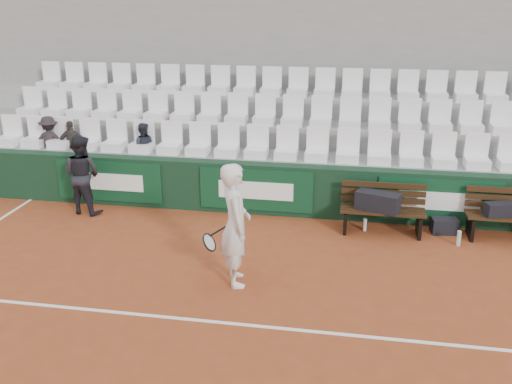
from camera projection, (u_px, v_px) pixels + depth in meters
The scene contains 22 objects.
ground at pixel (221, 323), 7.55m from camera, with size 80.00×80.00×0.00m, color brown.
court_baseline at pixel (221, 322), 7.55m from camera, with size 18.00×0.06×0.01m, color white.
back_barrier at pixel (271, 189), 11.07m from camera, with size 18.00×0.34×1.00m.
grandstand_tier_front at pixel (272, 179), 11.67m from camera, with size 18.00×0.95×1.00m, color gray.
grandstand_tier_mid at pixel (279, 156), 12.48m from camera, with size 18.00×0.95×1.45m, color gray.
grandstand_tier_back at pixel (284, 135), 13.28m from camera, with size 18.00×0.95×1.90m, color #989996.
grandstand_rear_wall at pixel (288, 77), 13.44m from camera, with size 18.00×0.30×4.40m, color gray.
seat_row_front at pixel (271, 142), 11.24m from camera, with size 11.90×0.44×0.63m, color white.
seat_row_mid at pixel (278, 110), 11.96m from camera, with size 11.90×0.44×0.63m, color white.
seat_row_back at pixel (284, 82), 12.69m from camera, with size 11.90×0.44×0.63m, color white.
bench_left at pixel (382, 221), 10.26m from camera, with size 1.50×0.56×0.45m, color black.
bench_right at pixel (509, 228), 9.98m from camera, with size 1.50×0.56×0.45m, color #352010.
sports_bag_left at pixel (378, 201), 10.12m from camera, with size 0.76×0.33×0.33m, color black.
sports_bag_right at pixel (500, 209), 9.87m from camera, with size 0.51×0.24×0.24m, color black.
sports_bag_ground at pixel (444, 226), 10.28m from camera, with size 0.46×0.28×0.28m, color black.
water_bottle_near at pixel (365, 224), 10.39m from camera, with size 0.07×0.07×0.24m, color silver.
water_bottle_far at pixel (459, 238), 9.78m from camera, with size 0.07×0.07×0.27m, color #ACBBC3.
tennis_player at pixel (235, 225), 8.30m from camera, with size 0.82×0.79×1.87m.
ball_kid at pixel (82, 175), 11.03m from camera, with size 0.76×0.59×1.56m, color black.
spectator_a at pixel (47, 121), 11.98m from camera, with size 0.71×0.41×1.10m, color black.
spectator_b at pixel (70, 124), 11.91m from camera, with size 0.60×0.25×1.02m, color #312C27.
spectator_c at pixel (142, 126), 11.65m from camera, with size 0.51×0.39×1.04m, color #1F232E.
Camera 1 is at (1.59, -6.35, 4.18)m, focal length 40.00 mm.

